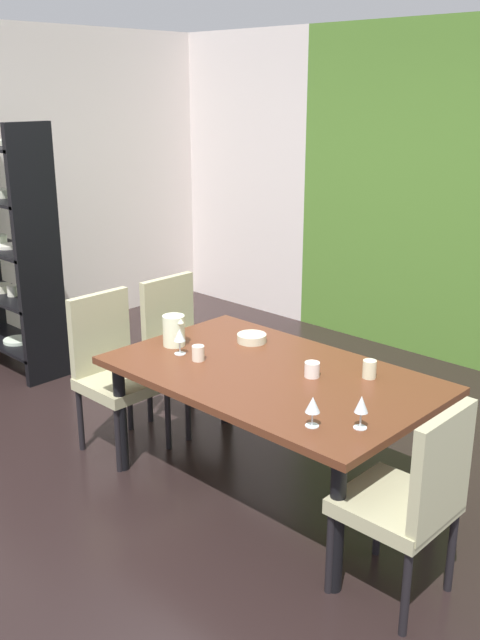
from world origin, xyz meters
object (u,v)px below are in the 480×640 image
dining_table (271,384)px  display_shelf (5,248)px  cup_left (369,369)px  chair_right_near (412,496)px  cup_rear (198,353)px  chair_left_far (180,344)px  wine_glass_corner (313,406)px  wine_glass_south (361,405)px  serving_bowl_near_shelf (252,338)px  chair_left_near (113,366)px  pitcher_front (174,330)px  wine_glass_near_window (180,336)px  cup_right (312,370)px

dining_table → display_shelf: 2.75m
dining_table → cup_left: size_ratio=18.17×
chair_right_near → cup_rear: bearing=85.3°
chair_left_far → wine_glass_corner: chair_left_far is taller
chair_left_far → wine_glass_south: 1.85m
chair_right_near → serving_bowl_near_shelf: chair_right_near is taller
cup_rear → chair_left_near: bearing=-169.6°
pitcher_front → wine_glass_south: bearing=-5.5°
dining_table → wine_glass_near_window: wine_glass_near_window is taller
wine_glass_corner → cup_right: bearing=128.3°
wine_glass_south → dining_table: bearing=162.9°
chair_left_far → cup_left: (1.46, 0.01, 0.23)m
wine_glass_south → cup_left: 0.59m
serving_bowl_near_shelf → pitcher_front: pitcher_front is taller
dining_table → chair_right_near: size_ratio=1.85×
chair_left_far → cup_right: size_ratio=12.07×
chair_left_near → cup_right: (1.24, 0.37, 0.22)m
chair_left_far → wine_glass_south: chair_left_far is taller
dining_table → cup_right: size_ratio=21.74×
dining_table → display_shelf: size_ratio=0.90×
chair_left_near → display_shelf: bearing=-98.9°
serving_bowl_near_shelf → wine_glass_corner: bearing=-33.4°
wine_glass_corner → cup_rear: size_ratio=1.68×
wine_glass_near_window → serving_bowl_near_shelf: 0.46m
wine_glass_corner → cup_left: wine_glass_corner is taller
chair_right_near → cup_rear: (-1.43, 0.12, 0.23)m
chair_right_near → wine_glass_south: bearing=80.7°
chair_left_near → cup_right: chair_left_near is taller
chair_left_far → chair_left_near: size_ratio=1.00×
wine_glass_near_window → cup_left: wine_glass_near_window is taller
wine_glass_corner → cup_left: size_ratio=1.49×
cup_rear → cup_left: 0.94m
chair_left_near → cup_left: bearing=111.0°
dining_table → cup_right: bearing=24.8°
chair_right_near → cup_right: (-0.83, 0.37, 0.23)m
chair_right_near → wine_glass_near_window: size_ratio=6.26×
cup_right → wine_glass_south: bearing=-31.3°
cup_rear → dining_table: bearing=21.6°
chair_left_far → wine_glass_south: bearing=74.2°
dining_table → serving_bowl_near_shelf: bearing=145.3°
display_shelf → wine_glass_near_window: size_ratio=12.82×
wine_glass_near_window → display_shelf: bearing=176.0°
serving_bowl_near_shelf → cup_rear: size_ratio=2.05×
chair_left_far → serving_bowl_near_shelf: 0.68m
serving_bowl_near_shelf → cup_right: size_ratio=2.18×
chair_left_far → chair_left_near: (-0.00, -0.55, 0.00)m
dining_table → chair_right_near: (1.03, -0.27, -0.12)m
chair_right_near → cup_rear: size_ratio=11.06×
chair_left_far → cup_rear: (0.64, -0.43, 0.22)m
chair_right_near → serving_bowl_near_shelf: 1.53m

